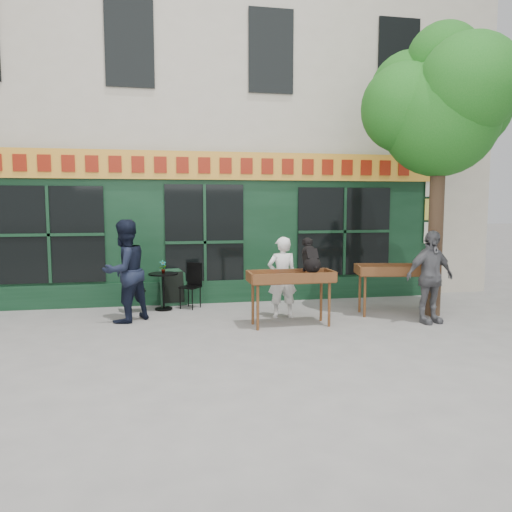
# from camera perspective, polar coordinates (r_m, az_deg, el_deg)

# --- Properties ---
(ground) EXTENTS (80.00, 80.00, 0.00)m
(ground) POSITION_cam_1_polar(r_m,az_deg,el_deg) (8.86, -4.44, -8.31)
(ground) COLOR slate
(ground) RESTS_ON ground
(building) EXTENTS (14.00, 7.26, 10.00)m
(building) POSITION_cam_1_polar(r_m,az_deg,el_deg) (14.80, -7.32, 16.82)
(building) COLOR beige
(building) RESTS_ON ground
(street_tree) EXTENTS (3.05, 2.90, 5.60)m
(street_tree) POSITION_cam_1_polar(r_m,az_deg,el_deg) (10.52, 20.36, 16.16)
(street_tree) COLOR #382619
(street_tree) RESTS_ON ground
(book_cart_center) EXTENTS (1.51, 0.64, 0.99)m
(book_cart_center) POSITION_cam_1_polar(r_m,az_deg,el_deg) (8.94, 4.00, -2.79)
(book_cart_center) COLOR brown
(book_cart_center) RESTS_ON ground
(dog) EXTENTS (0.35, 0.60, 0.60)m
(dog) POSITION_cam_1_polar(r_m,az_deg,el_deg) (8.93, 6.28, 0.20)
(dog) COLOR black
(dog) RESTS_ON book_cart_center
(woman) EXTENTS (0.57, 0.38, 1.56)m
(woman) POSITION_cam_1_polar(r_m,az_deg,el_deg) (9.57, 3.00, -2.46)
(woman) COLOR white
(woman) RESTS_ON ground
(book_cart_right) EXTENTS (1.59, 0.87, 0.99)m
(book_cart_right) POSITION_cam_1_polar(r_m,az_deg,el_deg) (10.17, 15.67, -1.93)
(book_cart_right) COLOR brown
(book_cart_right) RESTS_ON ground
(man_right) EXTENTS (1.06, 0.58, 1.71)m
(man_right) POSITION_cam_1_polar(r_m,az_deg,el_deg) (9.66, 19.26, -2.27)
(man_right) COLOR #595A5E
(man_right) RESTS_ON ground
(bistro_table) EXTENTS (0.60, 0.60, 0.76)m
(bistro_table) POSITION_cam_1_polar(r_m,az_deg,el_deg) (10.44, -10.54, -3.15)
(bistro_table) COLOR black
(bistro_table) RESTS_ON ground
(bistro_chair_left) EXTENTS (0.41, 0.41, 0.95)m
(bistro_chair_left) POSITION_cam_1_polar(r_m,az_deg,el_deg) (10.35, -14.08, -3.23)
(bistro_chair_left) COLOR black
(bistro_chair_left) RESTS_ON ground
(bistro_chair_right) EXTENTS (0.51, 0.51, 0.95)m
(bistro_chair_right) POSITION_cam_1_polar(r_m,az_deg,el_deg) (10.58, -7.27, -2.89)
(bistro_chair_right) COLOR black
(bistro_chair_right) RESTS_ON ground
(potted_plant) EXTENTS (0.17, 0.14, 0.27)m
(potted_plant) POSITION_cam_1_polar(r_m,az_deg,el_deg) (10.39, -10.58, -1.21)
(potted_plant) COLOR gray
(potted_plant) RESTS_ON bistro_table
(man_left) EXTENTS (1.17, 1.16, 1.90)m
(man_left) POSITION_cam_1_polar(r_m,az_deg,el_deg) (9.52, -14.77, -1.66)
(man_left) COLOR black
(man_left) RESTS_ON ground
(chalkboard) EXTENTS (0.58, 0.28, 0.79)m
(chalkboard) POSITION_cam_1_polar(r_m,az_deg,el_deg) (10.87, -9.46, -3.53)
(chalkboard) COLOR black
(chalkboard) RESTS_ON ground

